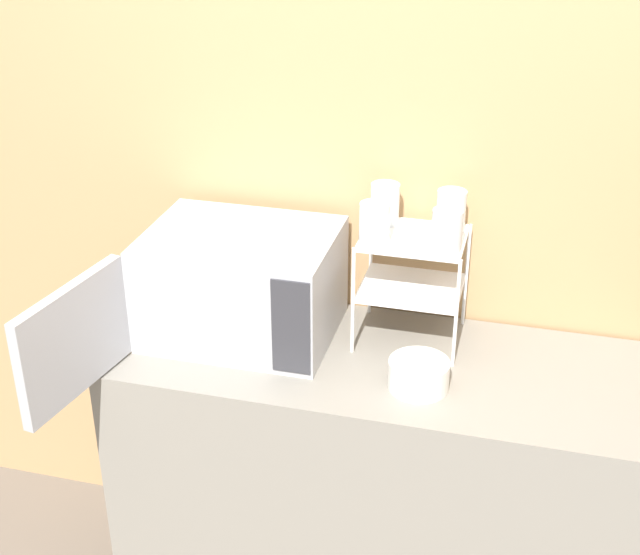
% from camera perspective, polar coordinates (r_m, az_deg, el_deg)
% --- Properties ---
extents(wall_back, '(8.00, 0.06, 2.60)m').
position_cam_1_polar(wall_back, '(2.54, 6.09, 5.96)').
color(wall_back, tan).
rests_on(wall_back, ground_plane).
extents(counter, '(1.50, 0.56, 0.91)m').
position_cam_1_polar(counter, '(2.70, 4.06, -13.49)').
color(counter, gray).
rests_on(counter, ground_plane).
extents(microwave, '(0.61, 0.79, 0.30)m').
position_cam_1_polar(microwave, '(2.48, -5.54, -0.58)').
color(microwave, '#ADADB2').
rests_on(microwave, counter).
extents(dish_rack, '(0.29, 0.24, 0.31)m').
position_cam_1_polar(dish_rack, '(2.43, 5.93, 0.79)').
color(dish_rack, white).
rests_on(dish_rack, counter).
extents(glass_front_left, '(0.08, 0.08, 0.11)m').
position_cam_1_polar(glass_front_left, '(2.32, 3.50, 3.46)').
color(glass_front_left, silver).
rests_on(glass_front_left, dish_rack).
extents(glass_back_right, '(0.08, 0.08, 0.11)m').
position_cam_1_polar(glass_back_right, '(2.42, 8.39, 4.27)').
color(glass_back_right, silver).
rests_on(glass_back_right, dish_rack).
extents(glass_front_right, '(0.08, 0.08, 0.11)m').
position_cam_1_polar(glass_front_right, '(2.30, 8.12, 2.99)').
color(glass_front_right, silver).
rests_on(glass_front_right, dish_rack).
extents(glass_back_left, '(0.08, 0.08, 0.11)m').
position_cam_1_polar(glass_back_left, '(2.45, 4.18, 4.75)').
color(glass_back_left, silver).
rests_on(glass_back_left, dish_rack).
extents(bowl, '(0.16, 0.16, 0.08)m').
position_cam_1_polar(bowl, '(2.31, 6.33, -6.21)').
color(bowl, silver).
rests_on(bowl, counter).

